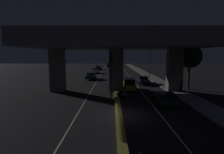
{
  "coord_description": "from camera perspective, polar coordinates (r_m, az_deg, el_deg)",
  "views": [
    {
      "loc": [
        -0.6,
        -15.35,
        5.37
      ],
      "look_at": [
        -0.46,
        15.32,
        1.56
      ],
      "focal_mm": 28.0,
      "sensor_mm": 36.0,
      "label": 1
    }
  ],
  "objects": [
    {
      "name": "median_divider",
      "position": [
        50.62,
        0.41,
        1.15
      ],
      "size": [
        0.59,
        126.0,
        0.27
      ],
      "primitive_type": "cube",
      "color": "olive",
      "rests_on": "ground_plane"
    },
    {
      "name": "pedestrian_on_sidewalk",
      "position": [
        27.36,
        21.48,
        -2.56
      ],
      "size": [
        0.38,
        0.38,
        1.74
      ],
      "color": "black",
      "rests_on": "sidewalk_right"
    },
    {
      "name": "car_black_fourth_oncoming",
      "position": [
        79.19,
        -1.28,
        3.96
      ],
      "size": [
        1.99,
        4.02,
        1.99
      ],
      "rotation": [
        0.0,
        0.0,
        -1.56
      ],
      "color": "black",
      "rests_on": "ground_plane"
    },
    {
      "name": "car_white_second_oncoming",
      "position": [
        53.14,
        -5.86,
        2.01
      ],
      "size": [
        2.09,
        4.27,
        1.36
      ],
      "rotation": [
        0.0,
        0.0,
        -1.54
      ],
      "color": "silver",
      "rests_on": "ground_plane"
    },
    {
      "name": "sidewalk_right",
      "position": [
        44.72,
        12.17,
        0.13
      ],
      "size": [
        2.87,
        126.0,
        0.16
      ],
      "primitive_type": "cube",
      "color": "gray",
      "rests_on": "ground_plane"
    },
    {
      "name": "lane_line_right_inner",
      "position": [
        50.83,
        4.69,
        1.0
      ],
      "size": [
        0.12,
        126.0,
        0.0
      ],
      "primitive_type": "cube",
      "color": "beige",
      "rests_on": "ground_plane"
    },
    {
      "name": "traffic_light_left_of_median",
      "position": [
        19.54,
        -0.53,
        2.72
      ],
      "size": [
        0.3,
        0.49,
        5.73
      ],
      "color": "black",
      "rests_on": "ground_plane"
    },
    {
      "name": "car_dark_blue_third",
      "position": [
        33.76,
        9.81,
        -0.9
      ],
      "size": [
        1.98,
        4.69,
        1.43
      ],
      "rotation": [
        0.0,
        0.0,
        1.57
      ],
      "color": "#141938",
      "rests_on": "ground_plane"
    },
    {
      "name": "car_dark_green_lead_oncoming",
      "position": [
        39.93,
        -7.17,
        0.34
      ],
      "size": [
        2.07,
        4.6,
        1.4
      ],
      "rotation": [
        0.0,
        0.0,
        -1.59
      ],
      "color": "black",
      "rests_on": "ground_plane"
    },
    {
      "name": "car_dark_green_lead",
      "position": [
        20.02,
        17.0,
        -6.69
      ],
      "size": [
        2.18,
        4.06,
        1.35
      ],
      "rotation": [
        0.0,
        0.0,
        1.53
      ],
      "color": "black",
      "rests_on": "ground_plane"
    },
    {
      "name": "ground_plane",
      "position": [
        16.27,
        1.91,
        -12.2
      ],
      "size": [
        200.0,
        200.0,
        0.0
      ],
      "primitive_type": "plane",
      "color": "black"
    },
    {
      "name": "car_dark_green_third_oncoming",
      "position": [
        65.96,
        -4.7,
        3.0
      ],
      "size": [
        2.07,
        4.37,
        1.38
      ],
      "rotation": [
        0.0,
        0.0,
        -1.59
      ],
      "color": "black",
      "rests_on": "ground_plane"
    },
    {
      "name": "lane_line_left_inner",
      "position": [
        50.73,
        -3.87,
        1.0
      ],
      "size": [
        0.12,
        126.0,
        0.0
      ],
      "primitive_type": "cube",
      "color": "beige",
      "rests_on": "ground_plane"
    },
    {
      "name": "motorcycle_blue_filtering_near",
      "position": [
        22.07,
        3.91,
        -5.41
      ],
      "size": [
        0.34,
        1.88,
        1.42
      ],
      "rotation": [
        0.0,
        0.0,
        1.62
      ],
      "color": "black",
      "rests_on": "ground_plane"
    },
    {
      "name": "street_lamp",
      "position": [
        42.44,
        11.6,
        6.81
      ],
      "size": [
        2.71,
        0.32,
        8.95
      ],
      "color": "#2D2D30",
      "rests_on": "ground_plane"
    },
    {
      "name": "roadside_tree_kerbside_near",
      "position": [
        30.04,
        23.77,
        6.09
      ],
      "size": [
        3.69,
        3.69,
        7.04
      ],
      "color": "#38281C",
      "rests_on": "ground_plane"
    },
    {
      "name": "elevated_overpass",
      "position": [
        26.03,
        1.08,
        11.04
      ],
      "size": [
        24.81,
        13.87,
        9.43
      ],
      "color": "slate",
      "rests_on": "ground_plane"
    },
    {
      "name": "car_taxi_yellow_second",
      "position": [
        27.29,
        5.42,
        -2.3
      ],
      "size": [
        2.06,
        4.29,
        1.8
      ],
      "rotation": [
        0.0,
        0.0,
        1.54
      ],
      "color": "gold",
      "rests_on": "ground_plane"
    }
  ]
}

